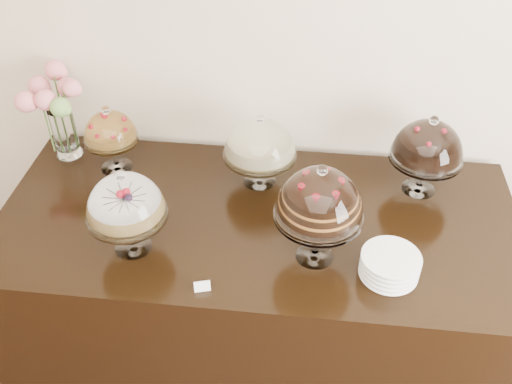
# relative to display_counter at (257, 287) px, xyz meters

# --- Properties ---
(wall_back) EXTENTS (5.00, 0.04, 3.00)m
(wall_back) POSITION_rel_display_counter_xyz_m (0.03, 0.55, 1.05)
(wall_back) COLOR beige
(wall_back) RESTS_ON ground
(display_counter) EXTENTS (2.20, 1.00, 0.90)m
(display_counter) POSITION_rel_display_counter_xyz_m (0.00, 0.00, 0.00)
(display_counter) COLOR black
(display_counter) RESTS_ON ground
(cake_stand_sugar_sponge) EXTENTS (0.31, 0.31, 0.38)m
(cake_stand_sugar_sponge) POSITION_rel_display_counter_xyz_m (-0.47, -0.23, 0.69)
(cake_stand_sugar_sponge) COLOR white
(cake_stand_sugar_sponge) RESTS_ON display_counter
(cake_stand_choco_layer) EXTENTS (0.33, 0.33, 0.44)m
(cake_stand_choco_layer) POSITION_rel_display_counter_xyz_m (0.25, -0.20, 0.75)
(cake_stand_choco_layer) COLOR white
(cake_stand_choco_layer) RESTS_ON display_counter
(cake_stand_cheesecake) EXTENTS (0.33, 0.33, 0.35)m
(cake_stand_cheesecake) POSITION_rel_display_counter_xyz_m (-0.02, 0.25, 0.66)
(cake_stand_cheesecake) COLOR white
(cake_stand_cheesecake) RESTS_ON display_counter
(cake_stand_dark_choco) EXTENTS (0.31, 0.31, 0.38)m
(cake_stand_dark_choco) POSITION_rel_display_counter_xyz_m (0.69, 0.27, 0.69)
(cake_stand_dark_choco) COLOR white
(cake_stand_dark_choco) RESTS_ON display_counter
(cake_stand_fruit_tart) EXTENTS (0.25, 0.25, 0.33)m
(cake_stand_fruit_tart) POSITION_rel_display_counter_xyz_m (-0.69, 0.27, 0.65)
(cake_stand_fruit_tart) COLOR white
(cake_stand_fruit_tart) RESTS_ON display_counter
(flower_vase) EXTENTS (0.28, 0.29, 0.43)m
(flower_vase) POSITION_rel_display_counter_xyz_m (-0.96, 0.35, 0.71)
(flower_vase) COLOR white
(flower_vase) RESTS_ON display_counter
(plate_stack) EXTENTS (0.22, 0.22, 0.09)m
(plate_stack) POSITION_rel_display_counter_xyz_m (0.53, -0.26, 0.50)
(plate_stack) COLOR white
(plate_stack) RESTS_ON display_counter
(price_card_left) EXTENTS (0.06, 0.03, 0.04)m
(price_card_left) POSITION_rel_display_counter_xyz_m (-0.16, -0.42, 0.47)
(price_card_left) COLOR white
(price_card_left) RESTS_ON display_counter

